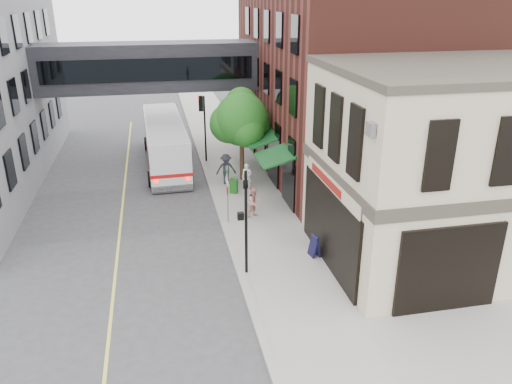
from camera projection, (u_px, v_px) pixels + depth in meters
name	position (u px, v px, depth m)	size (l,w,h in m)	color
ground	(246.00, 303.00, 19.02)	(120.00, 120.00, 0.00)	#38383A
sidewalk_main	(236.00, 175.00, 32.08)	(4.00, 60.00, 0.15)	gray
corner_building	(446.00, 167.00, 20.94)	(10.19, 8.12, 8.45)	beige
brick_building	(355.00, 60.00, 31.89)	(13.76, 18.00, 14.00)	#4D2018
skyway_bridge	(149.00, 67.00, 32.36)	(14.00, 3.18, 3.00)	black
traffic_signal_near	(245.00, 210.00, 19.79)	(0.44, 0.22, 4.60)	black
traffic_signal_far	(202.00, 116.00, 33.25)	(0.53, 0.28, 4.50)	black
street_sign_pole	(227.00, 189.00, 24.72)	(0.08, 0.75, 3.00)	gray
street_tree	(241.00, 119.00, 29.96)	(3.80, 3.20, 5.60)	#382619
lane_marking	(122.00, 210.00, 27.15)	(0.12, 40.00, 0.01)	#D8CC4C
bus	(165.00, 140.00, 33.66)	(2.95, 11.23, 3.01)	silver
pedestrian_a	(247.00, 177.00, 29.18)	(0.59, 0.38, 1.61)	white
pedestrian_b	(254.00, 202.00, 25.70)	(0.77, 0.60, 1.59)	tan
pedestrian_c	(226.00, 169.00, 30.05)	(1.21, 0.70, 1.88)	black
newspaper_box	(234.00, 186.00, 28.88)	(0.41, 0.37, 0.82)	#145112
sandwich_board	(314.00, 246.00, 21.97)	(0.35, 0.55, 0.99)	black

